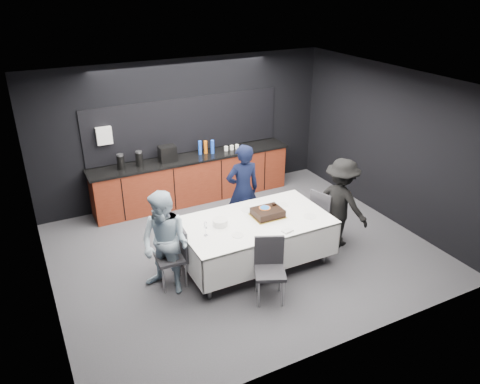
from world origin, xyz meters
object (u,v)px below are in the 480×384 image
(cake_assembly, at_px, (268,213))
(chair_right, at_px, (324,211))
(chair_near, at_px, (270,264))
(person_center, at_px, (243,190))
(party_table, at_px, (255,228))
(person_right, at_px, (341,203))
(plate_stack, at_px, (220,222))
(champagne_flute, at_px, (205,226))
(chair_left, at_px, (176,252))
(person_left, at_px, (165,244))

(cake_assembly, relative_size, chair_right, 0.53)
(cake_assembly, bearing_deg, chair_near, -118.04)
(cake_assembly, height_order, person_center, person_center)
(cake_assembly, xyz_separation_m, chair_right, (1.17, 0.10, -0.31))
(party_table, bearing_deg, person_right, -4.36)
(party_table, bearing_deg, plate_stack, 170.44)
(chair_near, relative_size, person_center, 0.55)
(plate_stack, relative_size, chair_near, 0.25)
(party_table, bearing_deg, chair_near, -104.34)
(party_table, xyz_separation_m, champagne_flute, (-0.85, -0.08, 0.30))
(cake_assembly, height_order, plate_stack, cake_assembly)
(chair_left, relative_size, person_left, 0.59)
(cake_assembly, relative_size, plate_stack, 2.12)
(champagne_flute, bearing_deg, person_center, 41.98)
(chair_left, distance_m, person_left, 0.32)
(chair_near, bearing_deg, plate_stack, 109.60)
(person_center, distance_m, person_right, 1.67)
(champagne_flute, bearing_deg, party_table, 5.34)
(chair_left, bearing_deg, chair_near, -40.18)
(plate_stack, distance_m, chair_near, 1.03)
(chair_near, xyz_separation_m, person_left, (-1.25, 0.80, 0.25))
(champagne_flute, relative_size, chair_near, 0.24)
(person_left, bearing_deg, person_right, 50.81)
(champagne_flute, distance_m, chair_right, 2.32)
(chair_left, bearing_deg, champagne_flute, -18.71)
(plate_stack, xyz_separation_m, person_center, (0.82, 0.85, 0.01))
(champagne_flute, distance_m, person_right, 2.42)
(chair_near, xyz_separation_m, person_right, (1.78, 0.72, 0.24))
(party_table, height_order, person_center, person_center)
(plate_stack, relative_size, chair_right, 0.25)
(chair_right, relative_size, person_center, 0.55)
(person_right, bearing_deg, chair_left, 67.08)
(plate_stack, distance_m, champagne_flute, 0.37)
(chair_near, bearing_deg, cake_assembly, 61.96)
(person_center, bearing_deg, chair_right, 148.48)
(person_center, bearing_deg, party_table, 77.54)
(chair_right, bearing_deg, plate_stack, -179.03)
(cake_assembly, relative_size, person_left, 0.31)
(champagne_flute, bearing_deg, chair_near, -49.73)
(chair_right, xyz_separation_m, person_left, (-2.88, -0.16, 0.25))
(chair_left, relative_size, person_center, 0.55)
(plate_stack, xyz_separation_m, chair_right, (1.96, 0.03, -0.30))
(chair_left, bearing_deg, person_center, 29.31)
(person_right, bearing_deg, person_center, 31.28)
(party_table, height_order, chair_right, chair_right)
(chair_near, bearing_deg, person_left, 147.33)
(person_center, bearing_deg, person_left, 33.40)
(chair_left, xyz_separation_m, person_left, (-0.18, -0.10, 0.25))
(champagne_flute, xyz_separation_m, chair_right, (2.27, 0.20, -0.40))
(person_center, xyz_separation_m, person_right, (1.28, -1.06, -0.06))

